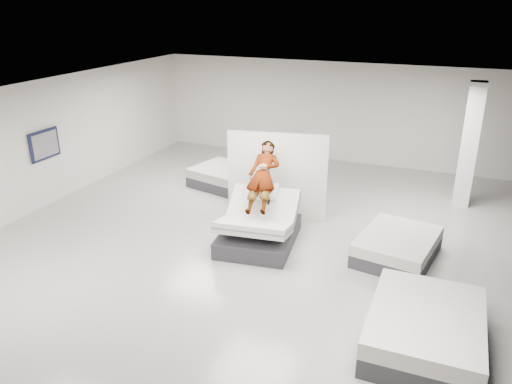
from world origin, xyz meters
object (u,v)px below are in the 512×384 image
at_px(person, 263,185).
at_px(flat_bed_left_far, 229,178).
at_px(wall_poster, 45,145).
at_px(hero_bed, 259,227).
at_px(flat_bed_right_far, 397,247).
at_px(flat_bed_right_near, 425,330).
at_px(column, 469,146).
at_px(remote, 269,202).
at_px(divider_panel, 277,177).

distance_m(person, flat_bed_left_far, 3.50).
relative_size(flat_bed_left_far, wall_poster, 2.37).
relative_size(hero_bed, flat_bed_right_far, 1.06).
bearing_deg(person, flat_bed_right_far, -3.92).
height_order(flat_bed_right_far, flat_bed_right_near, flat_bed_right_near).
xyz_separation_m(flat_bed_right_far, column, (1.15, 3.59, 1.34)).
bearing_deg(hero_bed, flat_bed_right_far, 9.36).
xyz_separation_m(remote, flat_bed_right_near, (3.45, -2.25, -0.72)).
bearing_deg(flat_bed_left_far, remote, -51.45).
height_order(divider_panel, column, column).
relative_size(remote, divider_panel, 0.06).
height_order(person, flat_bed_right_near, person).
height_order(remote, wall_poster, wall_poster).
height_order(flat_bed_right_near, column, column).
relative_size(flat_bed_right_near, flat_bed_left_far, 0.99).
bearing_deg(remote, wall_poster, 171.97).
relative_size(flat_bed_left_far, column, 0.70).
bearing_deg(flat_bed_right_near, hero_bed, 148.40).
distance_m(hero_bed, flat_bed_right_near, 4.32).
height_order(column, wall_poster, column).
relative_size(flat_bed_right_far, column, 0.65).
bearing_deg(column, flat_bed_right_far, -107.76).
bearing_deg(hero_bed, flat_bed_right_near, -31.60).
distance_m(flat_bed_right_far, wall_poster, 8.90).
bearing_deg(flat_bed_left_far, flat_bed_right_far, -26.04).
bearing_deg(flat_bed_left_far, person, -51.56).
bearing_deg(person, remote, -57.85).
bearing_deg(flat_bed_right_far, hero_bed, -170.64).
distance_m(divider_panel, flat_bed_left_far, 2.67).
distance_m(person, remote, 0.47).
bearing_deg(person, wall_poster, 175.06).
height_order(hero_bed, flat_bed_right_far, hero_bed).
xyz_separation_m(hero_bed, flat_bed_left_far, (-2.13, 2.94, -0.12)).
relative_size(remote, flat_bed_right_near, 0.06).
distance_m(remote, divider_panel, 1.44).
distance_m(flat_bed_left_far, column, 6.42).
bearing_deg(hero_bed, remote, -3.51).
bearing_deg(hero_bed, column, 45.10).
xyz_separation_m(remote, divider_panel, (-0.33, 1.40, 0.06)).
bearing_deg(flat_bed_right_near, wall_poster, 166.31).
distance_m(person, flat_bed_right_far, 3.11).
height_order(person, remote, person).
height_order(hero_bed, column, column).
distance_m(flat_bed_right_near, flat_bed_left_far, 7.79).
xyz_separation_m(divider_panel, flat_bed_right_near, (3.78, -3.65, -0.78)).
distance_m(hero_bed, remote, 0.68).
bearing_deg(flat_bed_left_far, column, 10.36).
bearing_deg(hero_bed, flat_bed_left_far, 125.93).
bearing_deg(remote, person, 122.15).
height_order(flat_bed_right_far, column, column).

